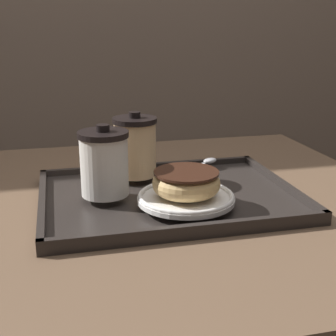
# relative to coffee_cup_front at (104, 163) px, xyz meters

# --- Properties ---
(cafe_table) EXTENTS (0.91, 0.87, 0.74)m
(cafe_table) POSITION_rel_coffee_cup_front_xyz_m (0.12, 0.02, -0.26)
(cafe_table) COLOR brown
(cafe_table) RESTS_ON ground_plane
(serving_tray) EXTENTS (0.47, 0.35, 0.02)m
(serving_tray) POSITION_rel_coffee_cup_front_xyz_m (0.12, 0.00, -0.08)
(serving_tray) COLOR #282321
(serving_tray) RESTS_ON cafe_table
(coffee_cup_front) EXTENTS (0.09, 0.09, 0.13)m
(coffee_cup_front) POSITION_rel_coffee_cup_front_xyz_m (0.00, 0.00, 0.00)
(coffee_cup_front) COLOR white
(coffee_cup_front) RESTS_ON serving_tray
(coffee_cup_rear) EXTENTS (0.09, 0.09, 0.13)m
(coffee_cup_rear) POSITION_rel_coffee_cup_front_xyz_m (0.07, 0.10, 0.00)
(coffee_cup_rear) COLOR #E0B784
(coffee_cup_rear) RESTS_ON serving_tray
(plate_with_chocolate_donut) EXTENTS (0.17, 0.17, 0.01)m
(plate_with_chocolate_donut) POSITION_rel_coffee_cup_front_xyz_m (0.13, -0.07, -0.05)
(plate_with_chocolate_donut) COLOR white
(plate_with_chocolate_donut) RESTS_ON serving_tray
(donut_chocolate_glazed) EXTENTS (0.12, 0.12, 0.04)m
(donut_chocolate_glazed) POSITION_rel_coffee_cup_front_xyz_m (0.13, -0.07, -0.02)
(donut_chocolate_glazed) COLOR #DBB270
(donut_chocolate_glazed) RESTS_ON plate_with_chocolate_donut
(spoon) EXTENTS (0.13, 0.08, 0.01)m
(spoon) POSITION_rel_coffee_cup_front_xyz_m (0.23, 0.13, -0.05)
(spoon) COLOR silver
(spoon) RESTS_ON serving_tray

